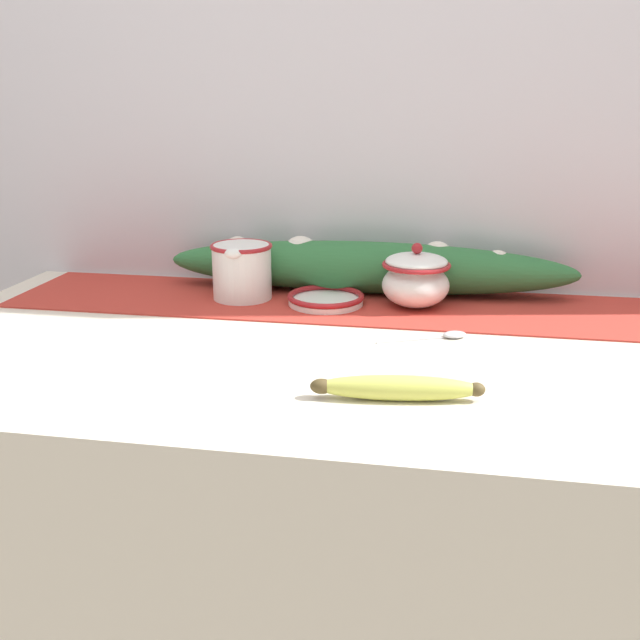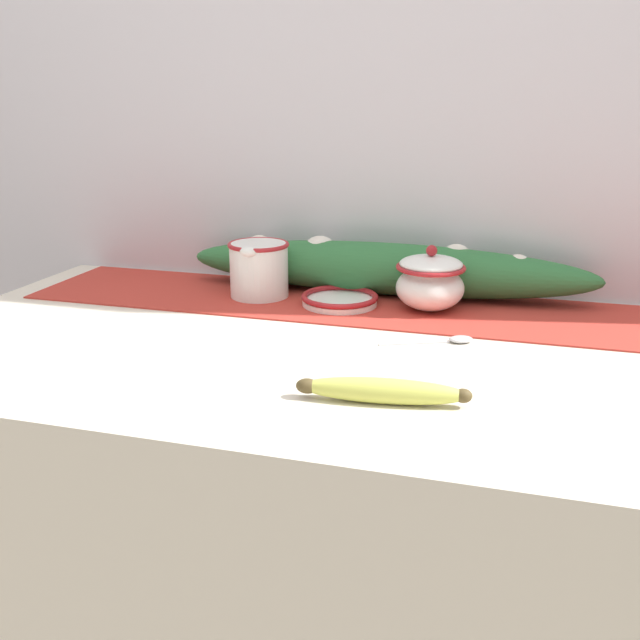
# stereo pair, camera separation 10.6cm
# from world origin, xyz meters

# --- Properties ---
(countertop) EXTENTS (1.44, 0.73, 0.88)m
(countertop) POSITION_xyz_m (0.00, 0.00, 0.44)
(countertop) COLOR beige
(countertop) RESTS_ON ground_plane
(back_wall) EXTENTS (2.24, 0.04, 2.40)m
(back_wall) POSITION_xyz_m (0.00, 0.39, 1.20)
(back_wall) COLOR silver
(back_wall) RESTS_ON ground_plane
(table_runner) EXTENTS (1.32, 0.26, 0.00)m
(table_runner) POSITION_xyz_m (0.00, 0.22, 0.88)
(table_runner) COLOR #B23328
(table_runner) RESTS_ON countertop
(cream_pitcher) EXTENTS (0.12, 0.14, 0.11)m
(cream_pitcher) POSITION_xyz_m (-0.23, 0.22, 0.94)
(cream_pitcher) COLOR white
(cream_pitcher) RESTS_ON countertop
(sugar_bowl) EXTENTS (0.12, 0.12, 0.12)m
(sugar_bowl) POSITION_xyz_m (0.10, 0.22, 0.93)
(sugar_bowl) COLOR white
(sugar_bowl) RESTS_ON countertop
(small_dish) EXTENTS (0.14, 0.14, 0.02)m
(small_dish) POSITION_xyz_m (-0.07, 0.21, 0.89)
(small_dish) COLOR white
(small_dish) RESTS_ON countertop
(banana) EXTENTS (0.22, 0.06, 0.03)m
(banana) POSITION_xyz_m (0.10, -0.19, 0.89)
(banana) COLOR #CCD156
(banana) RESTS_ON countertop
(spoon) EXTENTS (0.14, 0.07, 0.01)m
(spoon) POSITION_xyz_m (0.16, 0.06, 0.88)
(spoon) COLOR silver
(spoon) RESTS_ON countertop
(poinsettia_garland) EXTENTS (0.79, 0.11, 0.10)m
(poinsettia_garland) POSITION_xyz_m (-0.00, 0.31, 0.93)
(poinsettia_garland) COLOR #2D6B38
(poinsettia_garland) RESTS_ON countertop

